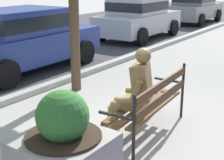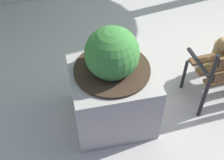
{
  "view_description": "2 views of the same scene",
  "coord_description": "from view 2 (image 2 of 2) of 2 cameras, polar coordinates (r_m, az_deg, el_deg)",
  "views": [
    {
      "loc": [
        -4.17,
        -2.1,
        2.28
      ],
      "look_at": [
        -0.11,
        0.73,
        0.75
      ],
      "focal_mm": 53.1,
      "sensor_mm": 36.0,
      "label": 1
    },
    {
      "loc": [
        -2.45,
        -2.1,
        2.87
      ],
      "look_at": [
        -1.98,
        0.03,
        0.6
      ],
      "focal_mm": 48.3,
      "sensor_mm": 36.0,
      "label": 2
    }
  ],
  "objects": [
    {
      "name": "concrete_planter",
      "position": [
        3.22,
        -0.0,
        -1.13
      ],
      "size": [
        0.87,
        0.87,
        1.24
      ],
      "color": "#A8A399",
      "rests_on": "ground"
    }
  ]
}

